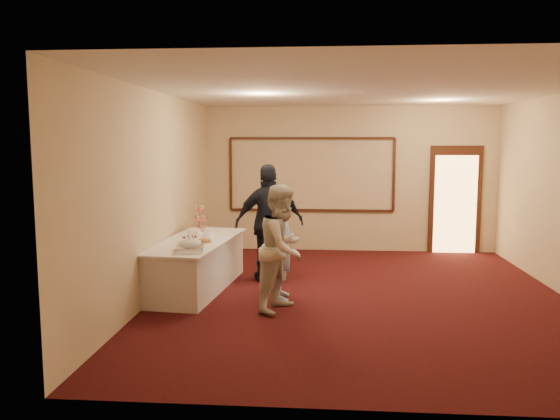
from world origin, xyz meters
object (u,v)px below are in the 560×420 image
object	(u,v)px
cupcake_stand	(199,220)
woman	(283,248)
man	(282,244)
guest	(269,223)
buffet_table	(196,264)
plate_stack_b	(208,233)
pavlova_tray	(190,245)
tart	(204,241)
plate_stack_a	(194,234)

from	to	relation	value
cupcake_stand	woman	bearing A→B (deg)	-50.26
man	guest	bearing A→B (deg)	9.17
buffet_table	cupcake_stand	bearing A→B (deg)	99.00
plate_stack_b	woman	bearing A→B (deg)	-43.54
buffet_table	woman	world-z (taller)	woman
pavlova_tray	buffet_table	bearing A→B (deg)	98.41
buffet_table	guest	world-z (taller)	guest
buffet_table	plate_stack_b	xyz separation A→B (m)	(0.14, 0.26, 0.45)
guest	woman	bearing A→B (deg)	87.71
tart	woman	bearing A→B (deg)	-30.10
plate_stack_a	plate_stack_b	xyz separation A→B (m)	(0.16, 0.26, -0.01)
buffet_table	tart	bearing A→B (deg)	-51.22
buffet_table	plate_stack_a	size ratio (longest dim) A/B	12.93
pavlova_tray	guest	distance (m)	1.74
buffet_table	woman	bearing A→B (deg)	-33.72
plate_stack_b	woman	world-z (taller)	woman
plate_stack_a	plate_stack_b	distance (m)	0.31
cupcake_stand	plate_stack_a	world-z (taller)	cupcake_stand
buffet_table	guest	size ratio (longest dim) A/B	1.37
buffet_table	tart	world-z (taller)	tart
plate_stack_a	guest	xyz separation A→B (m)	(1.10, 0.60, 0.10)
plate_stack_a	man	bearing A→B (deg)	-17.26
buffet_table	guest	xyz separation A→B (m)	(1.09, 0.60, 0.57)
pavlova_tray	man	size ratio (longest dim) A/B	0.34
tart	woman	xyz separation A→B (m)	(1.23, -0.71, 0.06)
pavlova_tray	tart	xyz separation A→B (m)	(0.06, 0.62, -0.06)
pavlova_tray	woman	size ratio (longest dim) A/B	0.33
plate_stack_a	man	xyz separation A→B (m)	(1.38, -0.43, -0.05)
pavlova_tray	plate_stack_b	distance (m)	1.11
plate_stack_b	man	distance (m)	1.40
buffet_table	man	xyz separation A→B (m)	(1.36, -0.43, 0.42)
woman	guest	size ratio (longest dim) A/B	0.89
woman	guest	bearing A→B (deg)	34.47
plate_stack_a	plate_stack_b	bearing A→B (deg)	58.32
plate_stack_b	woman	distance (m)	1.75
cupcake_stand	man	size ratio (longest dim) A/B	0.29
pavlova_tray	man	world-z (taller)	man
woman	pavlova_tray	bearing A→B (deg)	108.35
plate_stack_b	pavlova_tray	bearing A→B (deg)	-90.94
plate_stack_b	tart	bearing A→B (deg)	-85.09
plate_stack_a	tart	xyz separation A→B (m)	(0.20, -0.23, -0.06)
man	plate_stack_a	bearing A→B (deg)	66.99
cupcake_stand	guest	size ratio (longest dim) A/B	0.25
cupcake_stand	plate_stack_b	bearing A→B (deg)	-66.50
tart	woman	world-z (taller)	woman
buffet_table	woman	size ratio (longest dim) A/B	1.55
pavlova_tray	cupcake_stand	distance (m)	1.81
plate_stack_a	woman	distance (m)	1.72
plate_stack_b	guest	size ratio (longest dim) A/B	0.09
plate_stack_a	woman	bearing A→B (deg)	-33.41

